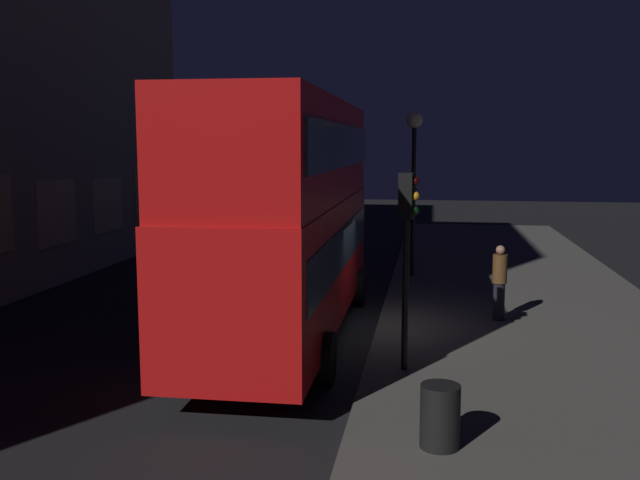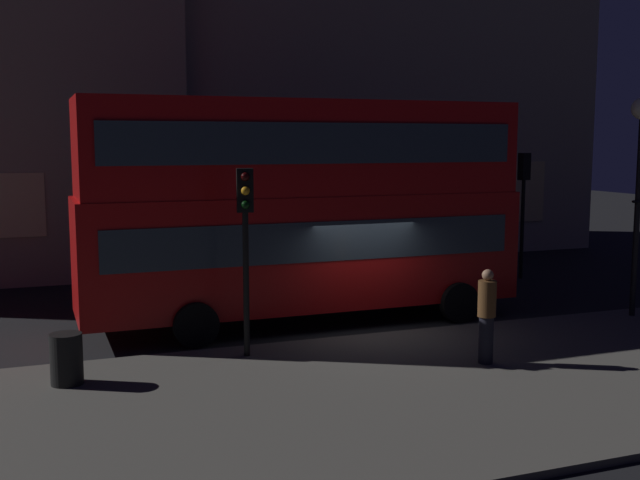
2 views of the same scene
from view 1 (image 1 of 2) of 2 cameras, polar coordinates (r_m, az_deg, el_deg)
The scene contains 8 objects.
ground_plane at distance 16.90m, azimuth 3.00°, elevation -7.23°, with size 80.00×80.00×0.00m, color black.
sidewalk_slab at distance 16.98m, azimuth 17.14°, elevation -7.29°, with size 44.00×7.32×0.12m, color #4C4944.
double_decker_bus at distance 15.59m, azimuth -2.73°, elevation 2.54°, with size 10.62×2.93×5.30m.
traffic_light_near_kerb at distance 13.17m, azimuth 7.05°, elevation 0.90°, with size 0.36×0.39×3.73m.
traffic_light_far_side at distance 24.65m, azimuth -6.19°, elevation 4.23°, with size 0.35×0.38×4.00m.
street_lamp at distance 22.89m, azimuth 7.58°, elevation 7.07°, with size 0.54×0.54×5.29m.
pedestrian at distance 17.64m, azimuth 14.27°, elevation -3.27°, with size 0.35×0.35×1.83m.
litter_bin at distance 10.36m, azimuth 9.66°, elevation -13.83°, with size 0.56×0.56×0.91m, color black.
Camera 1 is at (-16.25, -1.69, 4.36)m, focal length 39.69 mm.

